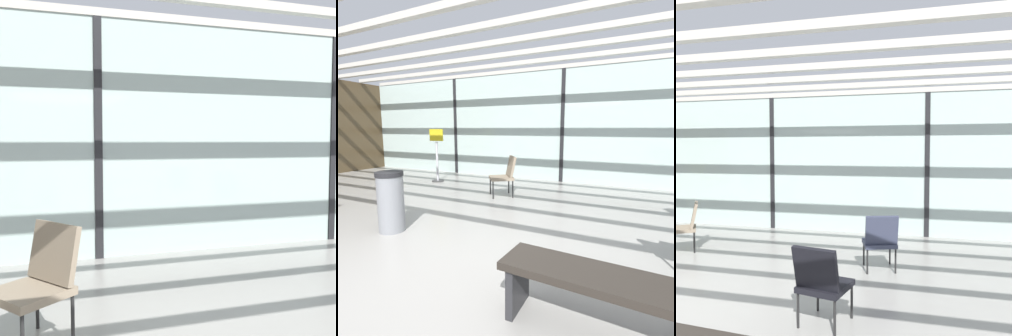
{
  "view_description": "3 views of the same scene",
  "coord_description": "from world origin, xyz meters",
  "views": [
    {
      "loc": [
        -0.69,
        -0.02,
        1.49
      ],
      "look_at": [
        1.16,
        5.96,
        1.08
      ],
      "focal_mm": 44.13,
      "sensor_mm": 36.0,
      "label": 1
    },
    {
      "loc": [
        1.75,
        -2.01,
        1.46
      ],
      "look_at": [
        -0.7,
        3.1,
        0.61
      ],
      "focal_mm": 28.41,
      "sensor_mm": 36.0,
      "label": 2
    },
    {
      "loc": [
        3.56,
        -2.3,
        1.84
      ],
      "look_at": [
        1.67,
        5.36,
        1.42
      ],
      "focal_mm": 37.4,
      "sensor_mm": 36.0,
      "label": 3
    }
  ],
  "objects": [
    {
      "name": "trash_bin",
      "position": [
        -1.31,
        0.58,
        0.43
      ],
      "size": [
        0.38,
        0.38,
        0.86
      ],
      "color": "slate",
      "rests_on": "ground"
    },
    {
      "name": "ceiling_slats",
      "position": [
        0.0,
        1.9,
        3.07
      ],
      "size": [
        13.72,
        6.72,
        0.1
      ],
      "color": "#B7B2A8",
      "rests_on": "glass_curtain_wall"
    },
    {
      "name": "glass_curtain_wall",
      "position": [
        0.0,
        5.2,
        1.51
      ],
      "size": [
        14.0,
        0.08,
        3.02
      ],
      "primitive_type": "cube",
      "color": "#A3B7B2",
      "rests_on": "ground"
    },
    {
      "name": "ground_plane",
      "position": [
        0.0,
        0.0,
        0.0
      ],
      "size": [
        60.0,
        60.0,
        0.0
      ],
      "primitive_type": "plane",
      "color": "gray"
    },
    {
      "name": "window_mullion_0",
      "position": [
        -3.5,
        5.2,
        1.51
      ],
      "size": [
        0.1,
        0.12,
        3.02
      ],
      "primitive_type": "cube",
      "color": "black",
      "rests_on": "ground"
    },
    {
      "name": "window_mullion_1",
      "position": [
        0.0,
        5.2,
        1.51
      ],
      "size": [
        0.1,
        0.12,
        3.02
      ],
      "primitive_type": "cube",
      "color": "black",
      "rests_on": "ground"
    },
    {
      "name": "parked_airplane",
      "position": [
        -1.56,
        10.94,
        1.98
      ],
      "size": [
        13.25,
        3.95,
        3.95
      ],
      "color": "#B2BCD6",
      "rests_on": "ground"
    },
    {
      "name": "waiting_bench",
      "position": [
        1.64,
        -0.21,
        0.36
      ],
      "size": [
        1.52,
        0.49,
        0.47
      ],
      "rotation": [
        0.0,
        0.0,
        3.08
      ],
      "color": "#28231E",
      "rests_on": "ground"
    },
    {
      "name": "info_sign",
      "position": [
        -3.09,
        3.71,
        0.68
      ],
      "size": [
        0.44,
        0.32,
        1.44
      ],
      "color": "#333333",
      "rests_on": "ground"
    },
    {
      "name": "lounge_chair_1",
      "position": [
        -0.71,
        3.09,
        0.49
      ],
      "size": [
        0.71,
        0.7,
        0.87
      ],
      "rotation": [
        0.0,
        0.0,
        5.35
      ],
      "color": "#7F705B",
      "rests_on": "ground"
    }
  ]
}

